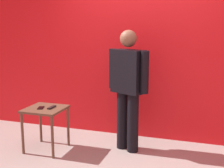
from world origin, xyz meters
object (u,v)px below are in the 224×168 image
(standing_person, at_px, (128,85))
(cell_phone, at_px, (41,108))
(side_table, at_px, (45,115))
(tv_remote, at_px, (52,107))

(standing_person, relative_size, cell_phone, 11.50)
(side_table, height_order, cell_phone, cell_phone)
(side_table, bearing_deg, cell_phone, -151.88)
(side_table, distance_m, tv_remote, 0.14)
(standing_person, bearing_deg, tv_remote, -161.59)
(standing_person, bearing_deg, side_table, -161.80)
(cell_phone, bearing_deg, side_table, 9.95)
(side_table, distance_m, cell_phone, 0.12)
(standing_person, bearing_deg, cell_phone, -161.31)
(standing_person, height_order, side_table, standing_person)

